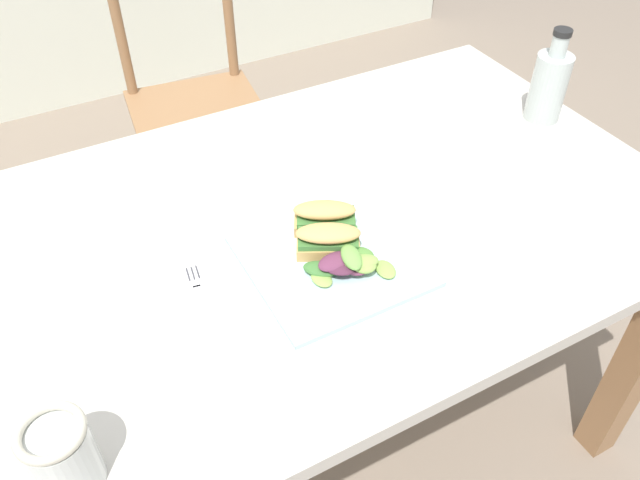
% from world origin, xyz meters
% --- Properties ---
extents(ground_plane, '(8.05, 8.05, 0.00)m').
position_xyz_m(ground_plane, '(0.00, 0.00, 0.00)').
color(ground_plane, '#7A6B5B').
extents(dining_table, '(1.40, 0.85, 0.74)m').
position_xyz_m(dining_table, '(0.10, 0.05, 0.62)').
color(dining_table, '#BCB7AD').
rests_on(dining_table, ground).
extents(chair_wooden_far, '(0.45, 0.45, 0.87)m').
position_xyz_m(chair_wooden_far, '(0.20, 1.02, 0.45)').
color(chair_wooden_far, '#8E6642').
rests_on(chair_wooden_far, ground).
extents(plate_lunch, '(0.27, 0.27, 0.01)m').
position_xyz_m(plate_lunch, '(0.08, -0.07, 0.74)').
color(plate_lunch, silver).
rests_on(plate_lunch, dining_table).
extents(sandwich_half_front, '(0.12, 0.10, 0.06)m').
position_xyz_m(sandwich_half_front, '(0.08, -0.05, 0.78)').
color(sandwich_half_front, tan).
rests_on(sandwich_half_front, plate_lunch).
extents(sandwich_half_back, '(0.12, 0.10, 0.06)m').
position_xyz_m(sandwich_half_back, '(0.10, -0.00, 0.78)').
color(sandwich_half_back, tan).
rests_on(sandwich_half_back, plate_lunch).
extents(salad_mixed_greens, '(0.15, 0.10, 0.04)m').
position_xyz_m(salad_mixed_greens, '(0.09, -0.11, 0.77)').
color(salad_mixed_greens, '#3D7033').
rests_on(salad_mixed_greens, plate_lunch).
extents(napkin_folded, '(0.11, 0.25, 0.00)m').
position_xyz_m(napkin_folded, '(-0.15, -0.07, 0.74)').
color(napkin_folded, white).
rests_on(napkin_folded, dining_table).
extents(fork_on_napkin, '(0.05, 0.19, 0.00)m').
position_xyz_m(fork_on_napkin, '(-0.15, -0.05, 0.75)').
color(fork_on_napkin, silver).
rests_on(fork_on_napkin, napkin_folded).
extents(bottle_cold_brew, '(0.08, 0.08, 0.20)m').
position_xyz_m(bottle_cold_brew, '(0.71, 0.11, 0.81)').
color(bottle_cold_brew, '#472819').
rests_on(bottle_cold_brew, dining_table).
extents(mason_jar_iced_tea, '(0.08, 0.08, 0.12)m').
position_xyz_m(mason_jar_iced_tea, '(-0.39, -0.26, 0.79)').
color(mason_jar_iced_tea, '#995623').
rests_on(mason_jar_iced_tea, dining_table).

